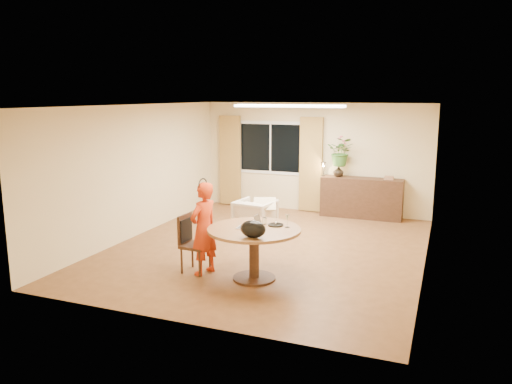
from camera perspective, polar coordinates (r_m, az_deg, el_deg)
floor at (r=9.25m, az=1.32°, el=-6.46°), size 6.50×6.50×0.00m
ceiling at (r=8.82m, az=1.40°, el=9.86°), size 6.50×6.50×0.00m
wall_back at (r=12.02m, az=6.65°, el=3.90°), size 5.50×0.00×5.50m
wall_left at (r=10.20m, az=-13.34°, el=2.40°), size 0.00×6.50×6.50m
wall_right at (r=8.43m, az=19.22°, el=0.30°), size 0.00×6.50×6.50m
window at (r=12.30m, az=1.66°, el=5.07°), size 1.70×0.03×1.30m
curtain_left at (r=12.66m, az=-2.95°, el=3.62°), size 0.55×0.08×2.25m
curtain_right at (r=11.96m, az=6.28°, el=3.13°), size 0.55×0.08×2.25m
ceiling_panel at (r=9.96m, az=3.78°, el=9.78°), size 2.20×0.35×0.05m
dining_table at (r=7.58m, az=-0.22°, el=-5.42°), size 1.42×1.42×0.81m
dining_chair at (r=8.00m, az=-6.93°, el=-5.91°), size 0.46×0.43×0.92m
child at (r=7.83m, az=-6.00°, el=-4.18°), size 0.61×0.48×1.47m
laptop at (r=7.51m, az=-0.91°, el=-3.32°), size 0.35×0.25×0.23m
tumbler at (r=7.76m, az=0.98°, el=-3.32°), size 0.07×0.07×0.10m
wine_glass at (r=7.57m, az=3.59°, el=-3.31°), size 0.09×0.09×0.20m
pot_lid at (r=7.68m, az=2.26°, el=-3.71°), size 0.26×0.26×0.04m
handbag at (r=7.01m, az=-0.35°, el=-4.27°), size 0.43×0.33×0.25m
armchair at (r=10.23m, az=-0.09°, el=-2.76°), size 0.82×0.83×0.68m
throw at (r=10.06m, az=1.01°, el=-0.92°), size 0.61×0.67×0.03m
sideboard at (r=11.68m, az=11.96°, el=-0.65°), size 1.84×0.45×0.92m
vase at (r=11.68m, az=9.41°, el=2.35°), size 0.27×0.27×0.25m
bouquet at (r=11.61m, az=9.70°, el=4.55°), size 0.60×0.53×0.66m
book_stack at (r=11.52m, az=14.94°, el=1.59°), size 0.25×0.21×0.09m
desk_lamp at (r=11.70m, az=7.71°, el=2.64°), size 0.18×0.18×0.34m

